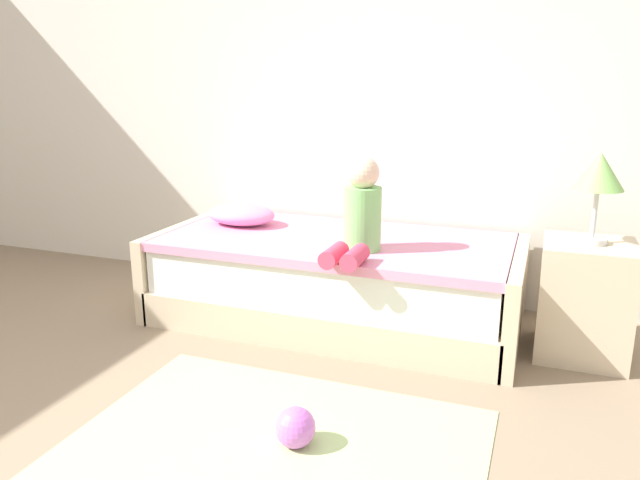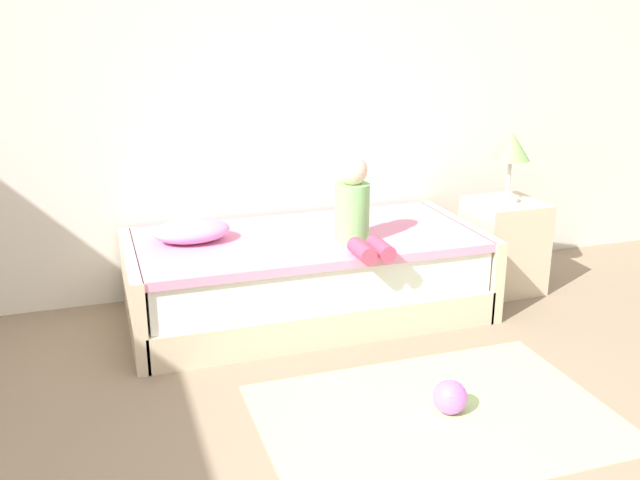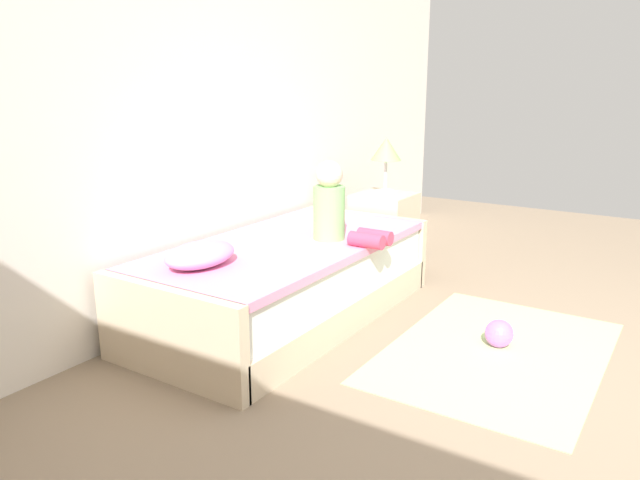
% 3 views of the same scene
% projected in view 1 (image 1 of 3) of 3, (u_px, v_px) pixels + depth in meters
% --- Properties ---
extents(wall_rear, '(7.20, 0.10, 2.90)m').
position_uv_depth(wall_rear, '(338.00, 69.00, 3.88)').
color(wall_rear, silver).
rests_on(wall_rear, ground).
extents(bed, '(2.11, 1.00, 0.50)m').
position_uv_depth(bed, '(335.00, 280.00, 3.58)').
color(bed, beige).
rests_on(bed, ground).
extents(nightstand, '(0.44, 0.44, 0.60)m').
position_uv_depth(nightstand, '(584.00, 300.00, 3.10)').
color(nightstand, beige).
rests_on(nightstand, ground).
extents(table_lamp, '(0.24, 0.24, 0.45)m').
position_uv_depth(table_lamp, '(599.00, 176.00, 2.94)').
color(table_lamp, silver).
rests_on(table_lamp, nightstand).
extents(child_figure, '(0.20, 0.51, 0.50)m').
position_uv_depth(child_figure, '(360.00, 214.00, 3.18)').
color(child_figure, '#7FC672').
rests_on(child_figure, bed).
extents(pillow, '(0.44, 0.30, 0.13)m').
position_uv_depth(pillow, '(241.00, 215.00, 3.81)').
color(pillow, '#EA8CC6').
rests_on(pillow, bed).
extents(toy_ball, '(0.16, 0.16, 0.16)m').
position_uv_depth(toy_ball, '(295.00, 427.00, 2.36)').
color(toy_ball, '#CC66D8').
rests_on(toy_ball, ground).
extents(area_rug, '(1.60, 1.10, 0.01)m').
position_uv_depth(area_rug, '(277.00, 443.00, 2.39)').
color(area_rug, '#B2D189').
rests_on(area_rug, ground).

